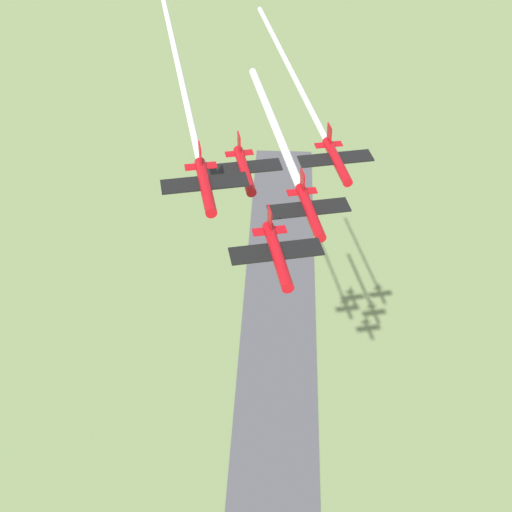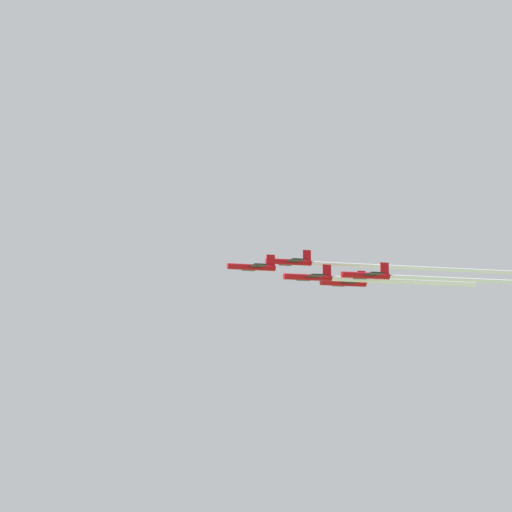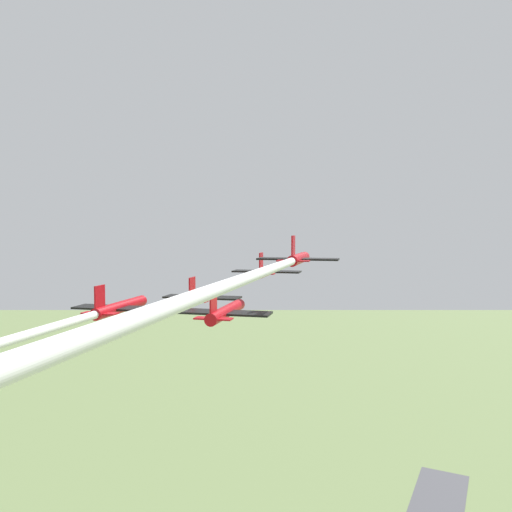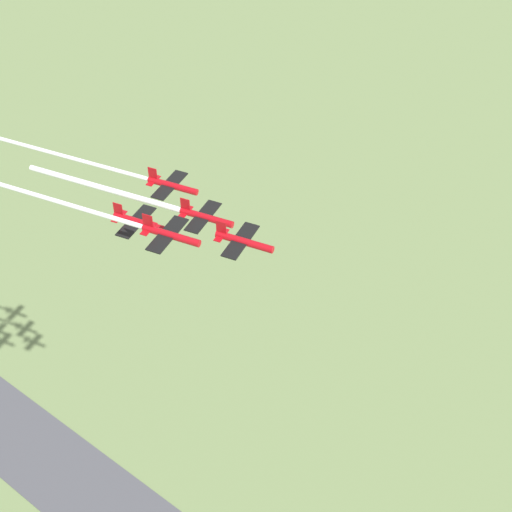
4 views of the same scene
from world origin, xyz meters
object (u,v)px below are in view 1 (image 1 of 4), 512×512
at_px(jet_1, 309,209).
at_px(jet_2, 205,184).
at_px(jet_0, 277,253).
at_px(jet_4, 244,168).
at_px(jet_3, 336,159).

bearing_deg(jet_1, jet_2, -0.00).
relative_size(jet_0, jet_2, 1.00).
bearing_deg(jet_4, jet_1, 120.47).
height_order(jet_0, jet_2, jet_2).
height_order(jet_1, jet_3, jet_1).
distance_m(jet_0, jet_2, 12.30).
bearing_deg(jet_4, jet_2, 59.53).
bearing_deg(jet_2, jet_4, -120.47).
height_order(jet_2, jet_4, jet_2).
bearing_deg(jet_4, jet_0, 90.00).
height_order(jet_1, jet_4, jet_1).
distance_m(jet_0, jet_1, 12.32).
bearing_deg(jet_0, jet_1, -120.47).
bearing_deg(jet_0, jet_2, -59.53).
xyz_separation_m(jet_2, jet_4, (-7.49, -9.45, -5.07)).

